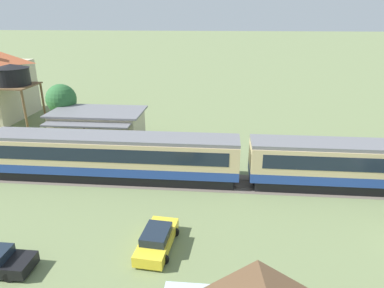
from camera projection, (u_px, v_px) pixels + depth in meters
name	position (u px, v px, depth m)	size (l,w,h in m)	color
passenger_train	(247.00, 160.00, 29.16)	(90.72, 3.22, 4.13)	#234293
railway_track	(301.00, 186.00, 29.56)	(135.62, 3.60, 0.04)	#665B51
station_building	(98.00, 126.00, 39.50)	(10.49, 7.19, 3.65)	beige
water_tower	(12.00, 76.00, 42.76)	(5.02, 5.02, 8.20)	brown
parked_car_yellow	(157.00, 239.00, 21.51)	(2.47, 4.60, 1.39)	yellow
yard_tree_0	(61.00, 99.00, 41.79)	(3.65, 3.65, 6.05)	brown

